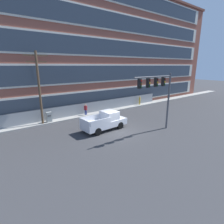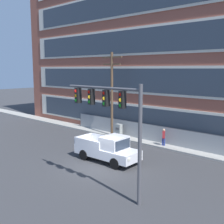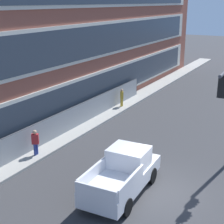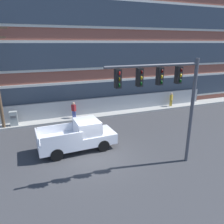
% 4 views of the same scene
% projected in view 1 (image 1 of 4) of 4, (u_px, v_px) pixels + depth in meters
% --- Properties ---
extents(ground_plane, '(160.00, 160.00, 0.00)m').
position_uv_depth(ground_plane, '(120.00, 131.00, 19.10)').
color(ground_plane, '#38383A').
extents(sidewalk_building_side, '(80.00, 1.76, 0.16)m').
position_uv_depth(sidewalk_building_side, '(84.00, 115.00, 25.20)').
color(sidewalk_building_side, '#9E9B93').
rests_on(sidewalk_building_side, ground).
extents(brick_mill_building, '(54.81, 11.05, 19.22)m').
position_uv_depth(brick_mill_building, '(88.00, 50.00, 30.07)').
color(brick_mill_building, brown).
rests_on(brick_mill_building, ground).
extents(chain_link_fence, '(27.06, 0.06, 1.72)m').
position_uv_depth(chain_link_fence, '(93.00, 107.00, 26.24)').
color(chain_link_fence, gray).
rests_on(chain_link_fence, ground).
extents(traffic_signal_mast, '(5.45, 0.43, 6.21)m').
position_uv_depth(traffic_signal_mast, '(159.00, 89.00, 17.90)').
color(traffic_signal_mast, '#4C4C51').
rests_on(traffic_signal_mast, ground).
extents(pickup_truck_white, '(5.27, 2.24, 2.03)m').
position_uv_depth(pickup_truck_white, '(105.00, 121.00, 19.48)').
color(pickup_truck_white, silver).
rests_on(pickup_truck_white, ground).
extents(utility_pole_near_corner, '(2.59, 0.26, 8.58)m').
position_uv_depth(utility_pole_near_corner, '(39.00, 85.00, 20.09)').
color(utility_pole_near_corner, brown).
rests_on(utility_pole_near_corner, ground).
extents(electrical_cabinet, '(0.63, 0.45, 1.41)m').
position_uv_depth(electrical_cabinet, '(49.00, 118.00, 21.73)').
color(electrical_cabinet, '#939993').
rests_on(electrical_cabinet, ground).
extents(pedestrian_near_cabinet, '(0.42, 0.47, 1.69)m').
position_uv_depth(pedestrian_near_cabinet, '(86.00, 109.00, 24.79)').
color(pedestrian_near_cabinet, navy).
rests_on(pedestrian_near_cabinet, ground).
extents(pedestrian_by_fence, '(0.47, 0.42, 1.69)m').
position_uv_depth(pedestrian_by_fence, '(140.00, 100.00, 31.28)').
color(pedestrian_by_fence, '#B7932D').
rests_on(pedestrian_by_fence, ground).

